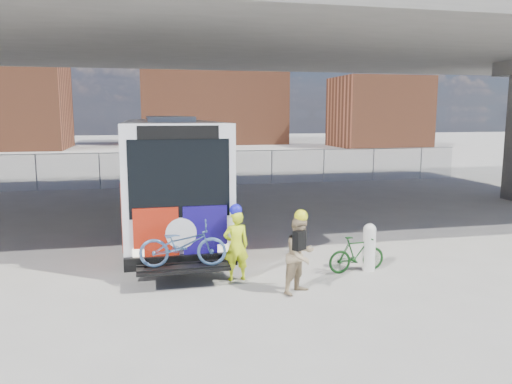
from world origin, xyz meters
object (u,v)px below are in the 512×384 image
object	(u,v)px
bus	(167,163)
cyclist_hivis	(236,244)
cyclist_tan	(301,254)
bike_parked	(357,254)
bollard	(369,245)

from	to	relation	value
bus	cyclist_hivis	xyz separation A→B (m)	(1.21, -6.31, -1.25)
cyclist_tan	cyclist_hivis	bearing A→B (deg)	102.93
bike_parked	cyclist_hivis	bearing A→B (deg)	83.31
bollard	bike_parked	xyz separation A→B (m)	(-0.33, -0.04, -0.18)
bus	cyclist_tan	world-z (taller)	bus
bollard	cyclist_tan	world-z (taller)	cyclist_tan
cyclist_hivis	cyclist_tan	xyz separation A→B (m)	(1.18, -1.10, -0.00)
bollard	bike_parked	world-z (taller)	bollard
bus	bike_parked	distance (m)	7.77
bus	bike_parked	xyz separation A→B (m)	(4.14, -6.36, -1.66)
bus	cyclist_tan	xyz separation A→B (m)	(2.39, -7.41, -1.26)
bus	cyclist_hivis	distance (m)	6.55
bus	bollard	bearing A→B (deg)	-54.65
cyclist_tan	bike_parked	bearing A→B (deg)	-2.83
cyclist_hivis	cyclist_tan	world-z (taller)	cyclist_tan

